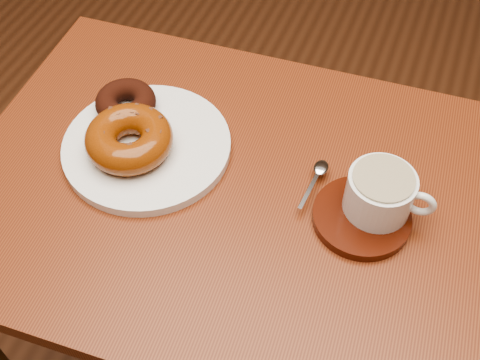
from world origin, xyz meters
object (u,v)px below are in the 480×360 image
(saucer, at_px, (361,217))
(cafe_table, at_px, (228,230))
(coffee_cup, at_px, (381,193))
(donut_plate, at_px, (147,146))

(saucer, bearing_deg, cafe_table, -177.29)
(saucer, xyz_separation_m, coffee_cup, (0.02, 0.02, 0.04))
(cafe_table, xyz_separation_m, coffee_cup, (0.21, 0.03, 0.16))
(saucer, relative_size, coffee_cup, 1.11)
(cafe_table, height_order, saucer, saucer)
(donut_plate, xyz_separation_m, saucer, (0.33, -0.01, -0.00))
(coffee_cup, bearing_deg, saucer, -128.83)
(cafe_table, bearing_deg, donut_plate, 168.80)
(cafe_table, height_order, coffee_cup, coffee_cup)
(cafe_table, distance_m, saucer, 0.23)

